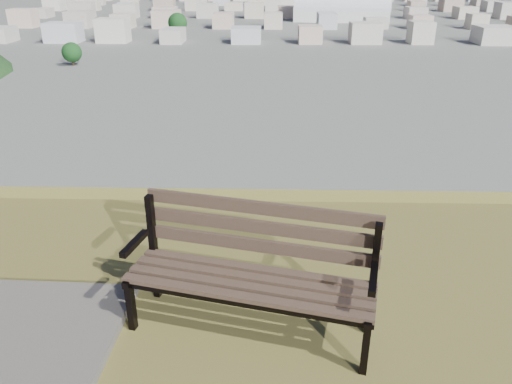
{
  "coord_description": "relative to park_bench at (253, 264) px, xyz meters",
  "views": [
    {
      "loc": [
        -0.73,
        -1.53,
        27.64
      ],
      "look_at": [
        -0.87,
        3.61,
        25.3
      ],
      "focal_mm": 35.0,
      "sensor_mm": 36.0,
      "label": 1
    }
  ],
  "objects": [
    {
      "name": "park_bench",
      "position": [
        0.0,
        0.0,
        0.0
      ],
      "size": [
        1.97,
        1.03,
        0.99
      ],
      "rotation": [
        0.0,
        0.0,
        -0.24
      ],
      "color": "#433126",
      "rests_on": "hilltop_mesa"
    },
    {
      "name": "arena",
      "position": [
        38.63,
        282.66,
        -20.59
      ],
      "size": [
        52.5,
        28.27,
        21.08
      ],
      "rotation": [
        0.0,
        0.0,
        -0.15
      ],
      "color": "silver",
      "rests_on": "ground"
    },
    {
      "name": "city_blocks",
      "position": [
        0.84,
        392.73,
        -22.06
      ],
      "size": [
        395.0,
        361.0,
        7.0
      ],
      "color": "beige",
      "rests_on": "ground"
    },
    {
      "name": "city_trees",
      "position": [
        -25.55,
        317.29,
        -20.72
      ],
      "size": [
        406.52,
        387.2,
        9.98
      ],
      "color": "#2D2116",
      "rests_on": "ground"
    }
  ]
}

